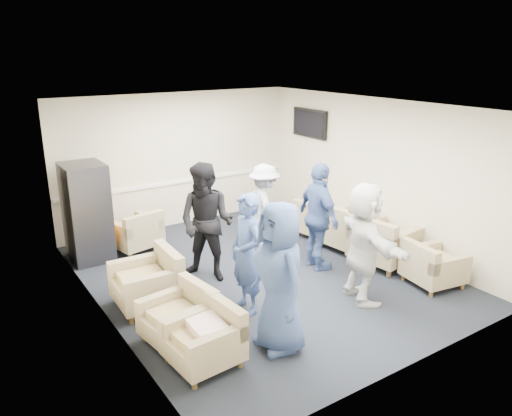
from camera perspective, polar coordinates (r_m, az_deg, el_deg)
floor at (r=8.20m, az=0.43°, el=-7.55°), size 6.00×6.00×0.00m
ceiling at (r=7.46m, az=0.48°, el=11.56°), size 6.00×6.00×0.00m
back_wall at (r=10.27m, az=-8.97°, el=5.42°), size 5.00×0.02×2.70m
front_wall at (r=5.63m, az=17.84°, el=-5.64°), size 5.00×0.02×2.70m
left_wall at (r=6.72m, az=-17.54°, el=-1.80°), size 0.02×6.00×2.70m
right_wall at (r=9.30m, az=13.37°, el=3.88°), size 0.02×6.00×2.70m
chair_rail at (r=10.36m, az=-8.80°, el=2.97°), size 4.98×0.04×0.06m
tv at (r=10.42m, az=6.15°, el=9.61°), size 0.10×1.00×0.58m
armchair_left_near at (r=5.97m, az=-5.65°, el=-14.76°), size 0.81×0.81×0.61m
armchair_left_mid at (r=6.41m, az=-8.52°, el=-12.41°), size 0.86×0.86×0.61m
armchair_left_far at (r=7.28m, az=-11.97°, el=-8.41°), size 0.89×0.89×0.68m
armchair_right_near at (r=8.18m, az=19.39°, el=-6.38°), size 0.87×0.87×0.61m
armchair_right_midnear at (r=8.68m, az=14.22°, el=-4.01°), size 1.03×1.03×0.74m
armchair_right_midfar at (r=9.23m, az=10.33°, el=-2.49°), size 0.99×0.99×0.72m
armchair_right_far at (r=9.75m, az=7.19°, el=-1.53°), size 0.88×0.88×0.62m
armchair_corner at (r=9.28m, az=-13.52°, el=-2.85°), size 0.95×0.95×0.63m
vending_machine at (r=8.97m, az=-18.74°, el=-0.45°), size 0.69×0.80×1.69m
backpack at (r=7.26m, az=-9.65°, el=-9.12°), size 0.31×0.24×0.49m
pillow at (r=5.88m, az=-5.71°, el=-13.40°), size 0.39×0.50×0.14m
person_front_left at (r=5.94m, az=2.68°, el=-7.91°), size 0.67×0.96×1.86m
person_mid_left at (r=6.79m, az=-1.08°, el=-5.27°), size 0.43×0.63×1.70m
person_back_left at (r=7.74m, az=-5.66°, el=-1.69°), size 1.12×1.16×1.88m
person_back_right at (r=8.97m, az=0.97°, el=0.11°), size 0.76×1.11×1.57m
person_mid_right at (r=8.17m, az=7.17°, el=-1.01°), size 0.59×1.10×1.79m
person_front_right at (r=7.24m, az=12.27°, el=-3.90°), size 1.00×1.72×1.77m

